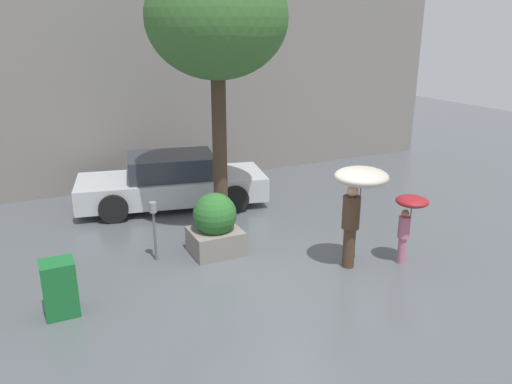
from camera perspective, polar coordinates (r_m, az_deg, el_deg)
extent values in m
plane|color=#51565B|center=(9.12, 1.72, -9.57)|extent=(40.00, 40.00, 0.00)
cube|color=gray|center=(14.19, -10.64, 12.93)|extent=(18.00, 0.30, 6.00)
cube|color=gray|center=(9.94, -4.65, -5.61)|extent=(0.97, 0.86, 0.48)
sphere|color=#286028|center=(9.72, -4.74, -2.58)|extent=(0.85, 0.85, 0.85)
cylinder|color=#473323|center=(9.45, 10.57, -6.24)|extent=(0.23, 0.23, 0.77)
cylinder|color=#473323|center=(9.18, 10.82, -2.30)|extent=(0.32, 0.32, 0.61)
sphere|color=tan|center=(9.05, 10.97, 0.13)|extent=(0.21, 0.21, 0.21)
cylinder|color=#4C4C51|center=(9.03, 11.83, -0.29)|extent=(0.02, 0.02, 0.66)
ellipsoid|color=beige|center=(8.93, 11.97, 1.73)|extent=(0.96, 0.96, 0.31)
cylinder|color=#B76684|center=(9.88, 16.32, -6.38)|extent=(0.15, 0.15, 0.52)
cylinder|color=#B76684|center=(9.70, 16.56, -3.87)|extent=(0.22, 0.22, 0.41)
sphere|color=#997056|center=(9.60, 16.71, -2.34)|extent=(0.14, 0.14, 0.14)
cylinder|color=#4C4C51|center=(9.59, 17.28, -2.44)|extent=(0.02, 0.02, 0.51)
ellipsoid|color=maroon|center=(9.50, 17.42, -1.01)|extent=(0.60, 0.60, 0.19)
cube|color=#B7BCC1|center=(12.59, -9.53, 0.56)|extent=(4.81, 2.61, 0.58)
cube|color=#2D333D|center=(12.44, -9.67, 3.02)|extent=(2.30, 1.84, 0.54)
cylinder|color=black|center=(11.82, -15.98, -1.82)|extent=(0.70, 0.35, 0.67)
cylinder|color=black|center=(13.44, -15.80, 0.62)|extent=(0.70, 0.35, 0.67)
cylinder|color=black|center=(12.01, -2.44, -0.78)|extent=(0.70, 0.35, 0.67)
cylinder|color=black|center=(13.61, -3.88, 1.51)|extent=(0.70, 0.35, 0.67)
cylinder|color=#423323|center=(10.64, -4.17, 5.06)|extent=(0.31, 0.31, 3.66)
ellipsoid|color=#38662D|center=(10.36, -4.52, 19.23)|extent=(2.82, 2.82, 2.40)
cylinder|color=#595B60|center=(9.69, -11.48, -4.99)|extent=(0.05, 0.05, 0.98)
cylinder|color=gray|center=(9.48, -11.71, -1.72)|extent=(0.14, 0.14, 0.20)
cube|color=#19662D|center=(8.37, -21.53, -10.19)|extent=(0.50, 0.44, 0.90)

